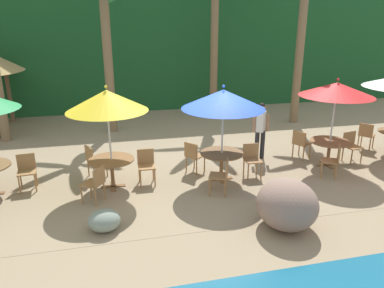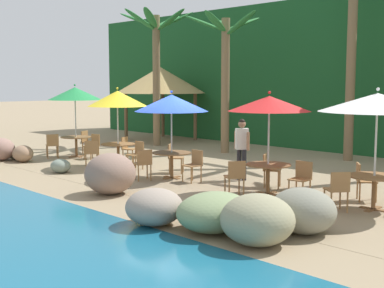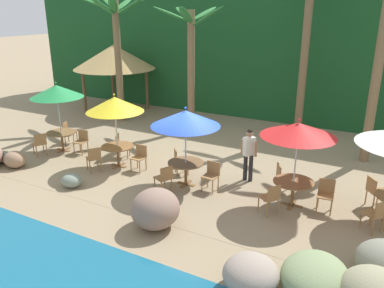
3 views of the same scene
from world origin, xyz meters
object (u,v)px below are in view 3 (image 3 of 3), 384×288
at_px(chair_green_inland, 68,131).
at_px(chair_yellow_seaward, 140,156).
at_px(dining_table_yellow, 118,149).
at_px(chair_white_inland, 374,190).
at_px(chair_blue_inland, 179,159).
at_px(palm_tree_fourth, 384,31).
at_px(dining_table_red, 293,185).
at_px(dining_table_green, 62,135).
at_px(umbrella_red, 298,130).
at_px(palm_tree_nearest, 117,36).
at_px(chair_yellow_inland, 121,144).
at_px(palm_tree_second, 191,50).
at_px(umbrella_blue, 185,118).
at_px(palapa_hut, 114,57).
at_px(chair_red_seaward, 326,193).
at_px(dining_table_blue, 186,166).
at_px(chair_white_left, 376,214).
at_px(umbrella_yellow, 115,104).
at_px(chair_red_left, 271,197).
at_px(palm_tree_third, 307,28).
at_px(chair_blue_left, 165,177).
at_px(chair_green_seaward, 82,140).
at_px(chair_blue_seaward, 212,174).
at_px(chair_green_left, 40,143).
at_px(waiter_in_white, 249,151).
at_px(umbrella_green, 57,91).
at_px(chair_red_inland, 282,176).

height_order(chair_green_inland, chair_yellow_seaward, same).
bearing_deg(dining_table_yellow, chair_white_inland, 7.19).
bearing_deg(chair_blue_inland, palm_tree_fourth, 38.60).
bearing_deg(dining_table_yellow, dining_table_red, 0.28).
bearing_deg(dining_table_red, dining_table_green, 178.71).
height_order(umbrella_red, palm_tree_nearest, palm_tree_nearest).
bearing_deg(palm_tree_fourth, palm_tree_nearest, 179.86).
height_order(chair_yellow_inland, palm_tree_second, palm_tree_second).
bearing_deg(umbrella_blue, palapa_hut, 140.83).
bearing_deg(chair_red_seaward, dining_table_blue, -174.59).
bearing_deg(dining_table_yellow, chair_white_left, -2.60).
bearing_deg(chair_yellow_seaward, dining_table_red, -0.61).
bearing_deg(palm_tree_nearest, palm_tree_fourth, -0.14).
distance_m(chair_blue_inland, dining_table_red, 3.86).
bearing_deg(umbrella_yellow, chair_red_seaward, 1.76).
height_order(chair_red_seaward, chair_red_left, same).
bearing_deg(chair_red_left, dining_table_yellow, 172.49).
bearing_deg(palm_tree_second, dining_table_green, -122.32).
xyz_separation_m(chair_green_inland, palm_tree_third, (7.79, 5.52, 3.89)).
bearing_deg(chair_blue_left, umbrella_blue, 73.28).
xyz_separation_m(chair_green_seaward, chair_red_seaward, (8.85, -0.20, 0.00)).
xyz_separation_m(chair_blue_seaward, chair_blue_inland, (-1.45, 0.55, 0.00)).
bearing_deg(chair_green_seaward, chair_yellow_inland, 11.51).
relative_size(chair_green_left, dining_table_blue, 0.79).
relative_size(dining_table_blue, chair_red_seaward, 1.26).
bearing_deg(palapa_hut, chair_red_seaward, -26.59).
relative_size(chair_green_left, palapa_hut, 0.21).
xyz_separation_m(chair_white_inland, palm_tree_second, (-7.82, 3.95, 2.98)).
xyz_separation_m(umbrella_red, chair_red_seaward, (0.84, 0.18, -1.68)).
distance_m(umbrella_red, chair_red_left, 1.89).
bearing_deg(dining_table_yellow, waiter_in_white, 13.23).
bearing_deg(chair_red_left, umbrella_green, 173.48).
distance_m(umbrella_green, chair_red_seaward, 9.85).
xyz_separation_m(dining_table_yellow, chair_yellow_seaward, (0.85, 0.08, -0.10)).
height_order(chair_blue_left, waiter_in_white, waiter_in_white).
distance_m(umbrella_green, chair_green_seaward, 1.98).
bearing_deg(palm_tree_third, umbrella_blue, -104.66).
height_order(chair_white_left, palm_tree_fourth, palm_tree_fourth).
distance_m(umbrella_green, dining_table_red, 9.02).
xyz_separation_m(dining_table_green, chair_white_inland, (10.81, 0.77, -0.10)).
distance_m(chair_green_inland, umbrella_yellow, 3.81).
xyz_separation_m(palm_tree_nearest, palm_tree_third, (7.97, 1.87, 0.47)).
relative_size(umbrella_yellow, chair_yellow_inland, 2.92).
height_order(umbrella_red, waiter_in_white, umbrella_red).
bearing_deg(umbrella_red, umbrella_blue, -176.38).
bearing_deg(chair_red_inland, dining_table_red, -53.95).
relative_size(chair_blue_inland, dining_table_red, 0.79).
height_order(umbrella_yellow, palm_tree_nearest, palm_tree_nearest).
distance_m(chair_yellow_seaward, chair_white_inland, 7.16).
xyz_separation_m(chair_green_inland, umbrella_blue, (6.04, -1.15, 1.61)).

